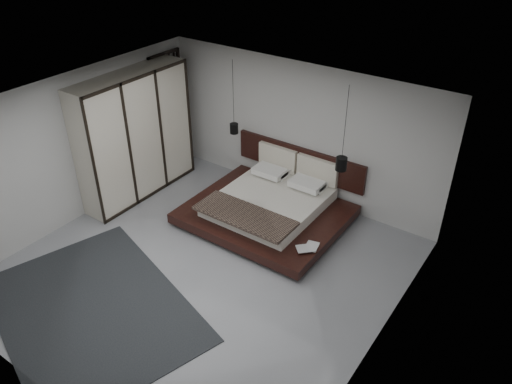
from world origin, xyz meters
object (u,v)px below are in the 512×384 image
Objects in this scene: pendant_left at (234,128)px; bed at (270,205)px; wardrobe at (135,136)px; lattice_screen at (169,112)px; pendant_right at (341,164)px; rug at (92,309)px.

bed is at bearing -21.36° from pendant_left.
pendant_left reaches higher than wardrobe.
bed is at bearing -10.23° from lattice_screen.
lattice_screen is 3.23m from bed.
lattice_screen is 1.85m from pendant_left.
pendant_right is at bearing 21.36° from bed.
pendant_right is 4.12m from wardrobe.
pendant_left is (-1.18, 0.46, 1.13)m from bed.
pendant_left reaches higher than lattice_screen.
pendant_right is (4.20, -0.08, 0.07)m from lattice_screen.
wardrobe reaches higher than rug.
bed is 3.72m from rug.
wardrobe reaches higher than bed.
bed is 0.82× the size of rug.
pendant_left is 4.32m from rug.
pendant_right reaches higher than rug.
pendant_left reaches higher than rug.
pendant_left is 0.95× the size of pendant_right.
rug is (0.30, -4.07, -1.42)m from pendant_left.
rug is (-2.06, -4.07, -1.36)m from pendant_right.
pendant_right reaches higher than lattice_screen.
bed is 1.70m from pendant_left.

